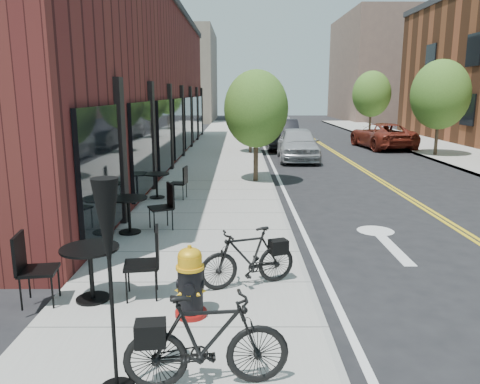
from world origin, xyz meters
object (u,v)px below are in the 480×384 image
object	(u,v)px
bistro_set_c	(157,182)
bistro_set_b	(129,210)
bicycle_right	(207,341)
parked_car_far	(382,136)
bicycle_left	(248,257)
patio_umbrella	(108,243)
bistro_set_a	(91,266)
parked_car_b	(282,134)
fire_hydrant	(190,283)
parked_car_a	(298,144)
parked_car_c	(279,127)

from	to	relation	value
bistro_set_c	bistro_set_b	bearing A→B (deg)	-81.56
bicycle_right	parked_car_far	world-z (taller)	parked_car_far
bicycle_left	bistro_set_c	xyz separation A→B (m)	(-2.55, 6.41, -0.00)
patio_umbrella	bistro_set_a	bearing A→B (deg)	112.79
bistro_set_b	patio_umbrella	world-z (taller)	patio_umbrella
bistro_set_a	patio_umbrella	distance (m)	2.60
bistro_set_a	parked_car_b	distance (m)	20.96
bicycle_left	parked_car_b	world-z (taller)	parked_car_b
fire_hydrant	bicycle_left	world-z (taller)	fire_hydrant
bistro_set_b	parked_car_b	world-z (taller)	parked_car_b
patio_umbrella	parked_car_b	xyz separation A→B (m)	(3.75, 22.62, -0.91)
patio_umbrella	parked_car_a	distance (m)	18.29
bicycle_right	bistro_set_a	size ratio (longest dim) A/B	0.86
patio_umbrella	parked_car_b	size ratio (longest dim) A/B	0.45
bistro_set_a	parked_car_a	xyz separation A→B (m)	(4.97, 15.62, 0.13)
fire_hydrant	parked_car_a	bearing A→B (deg)	81.29
bistro_set_b	bicycle_left	bearing A→B (deg)	-72.99
fire_hydrant	bistro_set_a	bearing A→B (deg)	164.89
bistro_set_b	parked_car_a	world-z (taller)	parked_car_a
fire_hydrant	bistro_set_b	distance (m)	4.29
bistro_set_b	parked_car_c	xyz separation A→B (m)	(5.20, 23.19, 0.17)
bicycle_right	patio_umbrella	distance (m)	1.44
parked_car_a	patio_umbrella	bearing A→B (deg)	-100.56
parked_car_b	parked_car_c	size ratio (longest dim) A/B	0.89
bistro_set_b	parked_car_c	world-z (taller)	parked_car_c
patio_umbrella	parked_car_b	world-z (taller)	patio_umbrella
bicycle_right	parked_car_b	world-z (taller)	parked_car_b
bistro_set_c	parked_car_c	distance (m)	20.35
bistro_set_a	fire_hydrant	bearing A→B (deg)	-27.41
patio_umbrella	parked_car_a	xyz separation A→B (m)	(4.06, 17.81, -0.95)
bistro_set_b	parked_car_far	xyz separation A→B (m)	(10.67, 17.14, 0.09)
bicycle_right	parked_car_a	size ratio (longest dim) A/B	0.38
fire_hydrant	bicycle_left	xyz separation A→B (m)	(0.81, 1.02, -0.00)
bicycle_left	parked_car_far	xyz separation A→B (m)	(8.12, 20.04, 0.13)
bicycle_left	bicycle_right	bearing A→B (deg)	-30.04
fire_hydrant	bicycle_right	bearing A→B (deg)	-74.78
bistro_set_a	bistro_set_b	distance (m)	3.42
parked_car_b	parked_car_c	world-z (taller)	parked_car_b
parked_car_a	bistro_set_a	bearing A→B (deg)	-105.40
bistro_set_c	patio_umbrella	world-z (taller)	patio_umbrella
bistro_set_a	patio_umbrella	xyz separation A→B (m)	(0.92, -2.19, 1.08)
fire_hydrant	parked_car_far	size ratio (longest dim) A/B	0.19
fire_hydrant	bicycle_right	world-z (taller)	bicycle_right
parked_car_b	parked_car_far	size ratio (longest dim) A/B	0.96
bicycle_left	bicycle_right	xyz separation A→B (m)	(-0.47, -2.63, 0.04)
parked_car_c	fire_hydrant	bearing A→B (deg)	-100.86
parked_car_c	bicycle_left	bearing A→B (deg)	-99.39
parked_car_b	bicycle_left	bearing A→B (deg)	-95.97
bistro_set_a	parked_car_a	size ratio (longest dim) A/B	0.44
fire_hydrant	bistro_set_b	size ratio (longest dim) A/B	0.52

